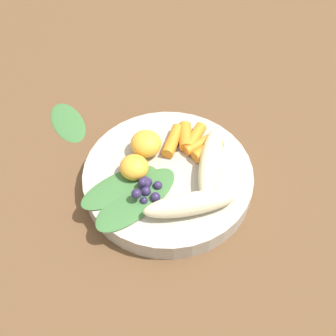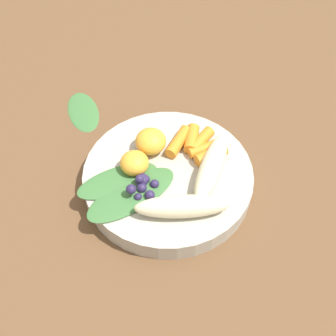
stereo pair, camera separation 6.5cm
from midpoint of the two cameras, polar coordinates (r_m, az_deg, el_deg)
name	(u,v)px [view 2 (the right image)]	position (r m, az deg, el deg)	size (l,w,h in m)	color
ground_plane	(168,185)	(0.68, 2.72, -2.30)	(2.40, 2.40, 0.00)	brown
bowl	(168,179)	(0.67, 2.77, -1.52)	(0.25, 0.25, 0.03)	#B2AD9E
banana_peeled_left	(211,167)	(0.65, 8.33, -0.06)	(0.13, 0.03, 0.03)	beige
banana_peeled_right	(182,206)	(0.60, 4.83, -5.05)	(0.13, 0.03, 0.03)	beige
orange_segment_near	(134,163)	(0.64, -1.40, 0.46)	(0.04, 0.04, 0.03)	#F4A833
orange_segment_far	(151,141)	(0.67, 0.57, 3.21)	(0.05, 0.05, 0.03)	#F4A833
carrot_front	(211,155)	(0.67, 8.19, 1.48)	(0.02, 0.02, 0.05)	orange
carrot_mid_left	(205,148)	(0.68, 7.44, 2.32)	(0.02, 0.02, 0.05)	orange
carrot_mid_right	(201,140)	(0.69, 6.91, 3.34)	(0.02, 0.02, 0.05)	orange
carrot_rear	(192,139)	(0.69, 5.69, 3.54)	(0.02, 0.02, 0.05)	orange
carrot_small	(176,141)	(0.68, 3.75, 3.23)	(0.02, 0.02, 0.06)	orange
blueberry_pile	(142,184)	(0.63, -0.32, -2.22)	(0.05, 0.04, 0.03)	#2D234C
kale_leaf_left	(118,181)	(0.64, -3.51, -1.78)	(0.12, 0.05, 0.01)	#3D7038
kale_leaf_right	(131,194)	(0.63, -1.70, -3.51)	(0.14, 0.06, 0.01)	#3D7038
kale_leaf_stray	(83,111)	(0.78, -8.34, 7.01)	(0.10, 0.05, 0.01)	#3D7038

